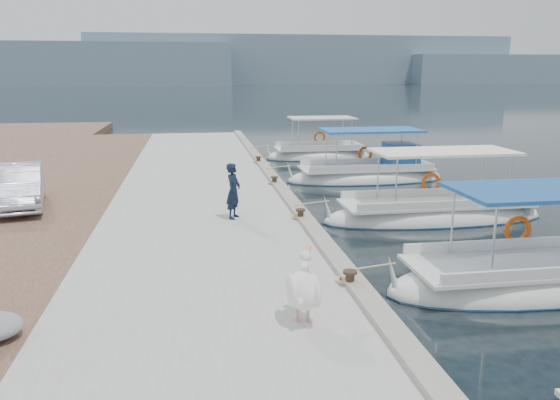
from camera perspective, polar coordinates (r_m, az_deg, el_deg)
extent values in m
plane|color=black|center=(14.37, 4.67, -5.53)|extent=(400.00, 400.00, 0.00)
cube|color=#A2A19C|center=(18.73, -7.94, -0.37)|extent=(6.00, 40.00, 0.50)
cube|color=gray|center=(18.91, 0.48, 0.85)|extent=(0.44, 40.00, 0.12)
cube|color=brown|center=(19.31, -22.94, -0.90)|extent=(4.00, 40.00, 0.50)
cube|color=slate|center=(210.99, -25.34, 12.65)|extent=(140.00, 40.00, 14.00)
cube|color=slate|center=(227.41, 1.95, 14.33)|extent=(160.00, 40.00, 18.00)
cube|color=slate|center=(256.89, 25.43, 12.19)|extent=(120.00, 40.00, 11.00)
ellipsoid|color=silver|center=(13.27, 24.62, -8.15)|extent=(6.56, 2.31, 1.30)
ellipsoid|color=#144A8E|center=(13.28, 24.61, -8.23)|extent=(6.59, 2.36, 0.22)
cube|color=silver|center=(13.11, 24.83, -6.10)|extent=(5.38, 1.99, 0.08)
cube|color=#1D4F93|center=(12.79, 26.15, 0.94)|extent=(3.94, 2.13, 0.08)
cylinder|color=silver|center=(11.40, 21.42, -4.35)|extent=(0.05, 0.05, 1.60)
torus|color=#DE4E0B|center=(14.01, 23.57, -2.85)|extent=(0.68, 0.12, 0.68)
ellipsoid|color=silver|center=(18.17, 15.78, -1.83)|extent=(7.29, 2.18, 1.30)
ellipsoid|color=#144A8E|center=(18.17, 15.77, -1.89)|extent=(7.33, 2.23, 0.22)
cube|color=silver|center=(18.05, 15.87, -0.29)|extent=(5.98, 1.88, 0.08)
cube|color=white|center=(17.83, 16.74, 4.86)|extent=(4.38, 2.01, 0.08)
cylinder|color=silver|center=(16.50, 12.05, 1.53)|extent=(0.05, 0.05, 1.60)
torus|color=#DE4E0B|center=(19.00, 15.48, 1.78)|extent=(0.68, 0.12, 0.68)
ellipsoid|color=silver|center=(24.09, 8.91, 2.15)|extent=(6.95, 2.32, 1.30)
ellipsoid|color=#144A8E|center=(24.09, 8.91, 2.10)|extent=(6.99, 2.37, 0.22)
cube|color=silver|center=(24.00, 8.95, 3.32)|extent=(5.70, 2.00, 0.08)
cube|color=#225EAA|center=(23.83, 9.49, 7.22)|extent=(4.17, 2.14, 0.08)
cylinder|color=silver|center=(22.61, 5.91, 4.86)|extent=(0.05, 0.05, 1.60)
torus|color=#DE4E0B|center=(25.06, 8.87, 4.78)|extent=(0.68, 0.12, 0.68)
cube|color=#144A8E|center=(24.44, 12.50, 4.65)|extent=(1.20, 1.63, 1.00)
ellipsoid|color=silver|center=(30.10, 4.05, 4.48)|extent=(5.78, 2.34, 1.30)
ellipsoid|color=#144A8E|center=(30.10, 4.05, 4.44)|extent=(5.81, 2.38, 0.22)
cube|color=silver|center=(30.03, 4.07, 5.42)|extent=(4.74, 2.01, 0.08)
cube|color=beige|center=(29.88, 4.39, 8.54)|extent=(3.47, 2.15, 0.08)
cylinder|color=silver|center=(28.81, 1.95, 6.72)|extent=(0.05, 0.05, 1.60)
torus|color=#DE4E0B|center=(31.11, 4.16, 6.53)|extent=(0.68, 0.12, 0.68)
cylinder|color=black|center=(10.89, 7.31, -8.22)|extent=(0.18, 0.18, 0.30)
cylinder|color=black|center=(10.84, 7.34, -7.48)|extent=(0.28, 0.28, 0.05)
cylinder|color=black|center=(15.52, 2.15, -1.58)|extent=(0.18, 0.18, 0.30)
cylinder|color=black|center=(15.48, 2.16, -1.04)|extent=(0.28, 0.28, 0.05)
cylinder|color=black|center=(20.32, -0.58, 1.98)|extent=(0.18, 0.18, 0.30)
cylinder|color=black|center=(20.29, -0.59, 2.40)|extent=(0.28, 0.28, 0.05)
cylinder|color=black|center=(25.20, -2.27, 4.17)|extent=(0.18, 0.18, 0.30)
cylinder|color=black|center=(25.18, -2.28, 4.51)|extent=(0.28, 0.28, 0.05)
cylinder|color=tan|center=(9.39, 1.86, -11.60)|extent=(0.05, 0.05, 0.35)
cylinder|color=tan|center=(9.37, 2.94, -11.65)|extent=(0.05, 0.05, 0.35)
ellipsoid|color=white|center=(9.23, 2.42, -9.47)|extent=(0.71, 0.92, 0.64)
cylinder|color=white|center=(9.40, 2.62, -7.25)|extent=(0.22, 0.32, 0.34)
sphere|color=white|center=(9.43, 2.69, -5.92)|extent=(0.21, 0.21, 0.21)
cone|color=#EAA566|center=(9.76, 2.86, -5.85)|extent=(0.28, 0.63, 0.25)
imported|color=black|center=(15.63, -4.89, 0.95)|extent=(0.60, 0.69, 1.60)
imported|color=silver|center=(18.75, -25.68, 1.30)|extent=(2.23, 4.22, 1.32)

